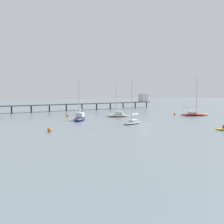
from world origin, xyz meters
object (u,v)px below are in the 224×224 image
Objects in this scene: sailboat_cream at (118,115)px; mooring_buoy_outer at (67,115)px; dinghy_yellow at (223,129)px; sailboat_red at (194,114)px; sailboat_gray at (133,121)px; sailboat_navy at (80,117)px; mooring_buoy_mid at (175,114)px; mooring_buoy_near at (49,130)px; pier at (97,102)px.

sailboat_cream is 13.53× the size of mooring_buoy_outer.
sailboat_red is at bearing 56.04° from dinghy_yellow.
mooring_buoy_outer is at bearing 149.19° from sailboat_cream.
sailboat_navy is (-8.12, 12.85, 0.21)m from sailboat_gray.
mooring_buoy_mid is (18.84, -2.95, -0.34)m from sailboat_cream.
sailboat_navy is 21.09m from mooring_buoy_near.
pier reaches higher than mooring_buoy_outer.
mooring_buoy_outer is (-17.51, 41.99, 0.18)m from dinghy_yellow.
dinghy_yellow is (4.68, -34.33, -0.48)m from sailboat_cream.
pier is 33.60m from mooring_buoy_outer.
sailboat_red is at bearing -5.24° from sailboat_navy.
sailboat_cream is 14.94m from mooring_buoy_outer.
mooring_buoy_near is (-48.65, -13.68, -0.27)m from sailboat_red.
sailboat_cream is at bearing 171.10° from mooring_buoy_mid.
sailboat_gray is 0.93× the size of sailboat_navy.
pier is 64.64m from mooring_buoy_near.
mooring_buoy_near is at bearing -157.83° from mooring_buoy_mid.
mooring_buoy_mid is (32.26, 1.23, -0.42)m from sailboat_navy.
pier reaches higher than dinghy_yellow.
pier is 43.46m from sailboat_red.
mooring_buoy_near is at bearing -122.17° from pier.
sailboat_cream is at bearing -104.22° from pier.
sailboat_cream is 34.65m from dinghy_yellow.
sailboat_gray reaches higher than mooring_buoy_near.
sailboat_navy is 13.87× the size of mooring_buoy_outer.
sailboat_cream is 1.05× the size of sailboat_gray.
mooring_buoy_outer is (-31.67, 10.60, 0.03)m from mooring_buoy_mid.
sailboat_navy is 3.18× the size of dinghy_yellow.
sailboat_cream is 13.22× the size of mooring_buoy_near.
mooring_buoy_mid is at bearing 2.18° from sailboat_navy.
sailboat_navy reaches higher than pier.
mooring_buoy_near is (-12.48, -17.00, -0.39)m from sailboat_navy.
sailboat_gray reaches higher than mooring_buoy_mid.
mooring_buoy_near is (-44.74, -18.23, 0.04)m from mooring_buoy_mid.
sailboat_cream is at bearing 17.30° from sailboat_navy.
sailboat_gray is (-28.05, -9.54, -0.09)m from sailboat_red.
sailboat_navy is at bearing 53.71° from mooring_buoy_near.
mooring_buoy_mid is 0.90× the size of mooring_buoy_near.
dinghy_yellow is 33.29m from mooring_buoy_near.
sailboat_navy is (-13.42, -4.18, 0.09)m from sailboat_cream.
dinghy_yellow is (9.98, -17.30, -0.37)m from sailboat_gray.
sailboat_gray is 27.95m from mooring_buoy_mid.
dinghy_yellow is 4.72× the size of mooring_buoy_mid.
sailboat_gray reaches higher than mooring_buoy_outer.
mooring_buoy_outer is 31.65m from mooring_buoy_near.
pier is at bearing 57.83° from mooring_buoy_near.
pier is at bearing 59.83° from sailboat_navy.
pier is 43.64m from sailboat_navy.
mooring_buoy_outer is (-12.83, 7.65, -0.31)m from sailboat_cream.
dinghy_yellow is (-18.08, -26.84, -0.46)m from sailboat_red.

